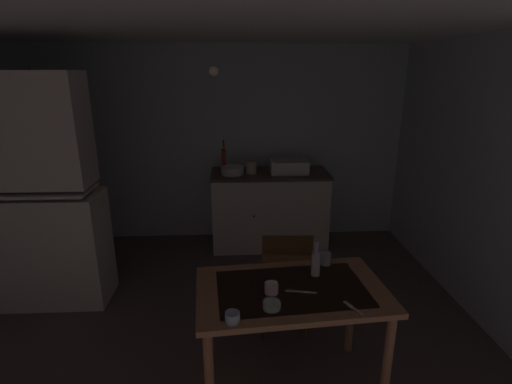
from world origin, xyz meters
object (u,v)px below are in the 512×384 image
object	(u,v)px
hutch_cabinet	(36,202)
hand_pump	(224,158)
chair_far_side	(285,279)
mug_dark	(271,288)
sink_basin	(289,166)
dining_table	(291,303)
serving_bowl_wide	(272,305)
mixing_bowl_counter	(232,170)
glass_bottle	(316,262)

from	to	relation	value
hutch_cabinet	hand_pump	size ratio (longest dim) A/B	5.36
chair_far_side	mug_dark	distance (m)	0.72
sink_basin	mug_dark	xyz separation A→B (m)	(-0.41, -2.34, -0.20)
dining_table	mug_dark	size ratio (longest dim) A/B	14.66
hutch_cabinet	serving_bowl_wide	size ratio (longest dim) A/B	20.21
hand_pump	hutch_cabinet	bearing A→B (deg)	-144.32
mixing_bowl_counter	serving_bowl_wide	world-z (taller)	mixing_bowl_counter
sink_basin	serving_bowl_wide	distance (m)	2.55
hutch_cabinet	chair_far_side	bearing A→B (deg)	-15.51
mug_dark	glass_bottle	bearing A→B (deg)	33.06
sink_basin	glass_bottle	world-z (taller)	sink_basin
sink_basin	dining_table	world-z (taller)	sink_basin
chair_far_side	glass_bottle	xyz separation A→B (m)	(0.14, -0.43, 0.37)
hutch_cabinet	hand_pump	distance (m)	2.00
chair_far_side	dining_table	bearing A→B (deg)	-93.75
hutch_cabinet	chair_far_side	size ratio (longest dim) A/B	2.28
hutch_cabinet	chair_far_side	world-z (taller)	hutch_cabinet
serving_bowl_wide	chair_far_side	bearing A→B (deg)	76.94
chair_far_side	serving_bowl_wide	bearing A→B (deg)	-103.06
hutch_cabinet	serving_bowl_wide	xyz separation A→B (m)	(1.96, -1.39, -0.19)
sink_basin	serving_bowl_wide	xyz separation A→B (m)	(-0.42, -2.51, -0.22)
chair_far_side	serving_bowl_wide	size ratio (longest dim) A/B	8.87
mug_dark	mixing_bowl_counter	bearing A→B (deg)	96.35
mug_dark	dining_table	bearing A→B (deg)	18.31
dining_table	chair_far_side	size ratio (longest dim) A/B	1.37
mixing_bowl_counter	dining_table	bearing A→B (deg)	-80.21
sink_basin	chair_far_side	bearing A→B (deg)	-97.98
hand_pump	dining_table	world-z (taller)	hand_pump
sink_basin	hand_pump	bearing A→B (deg)	176.63
hand_pump	mug_dark	distance (m)	2.43
mixing_bowl_counter	glass_bottle	xyz separation A→B (m)	(0.57, -2.09, -0.11)
mixing_bowl_counter	glass_bottle	bearing A→B (deg)	-74.71
hand_pump	dining_table	size ratio (longest dim) A/B	0.31
glass_bottle	hand_pump	bearing A→B (deg)	107.08
chair_far_side	mug_dark	bearing A→B (deg)	-105.21
dining_table	serving_bowl_wide	xyz separation A→B (m)	(-0.15, -0.21, 0.13)
hutch_cabinet	hand_pump	xyz separation A→B (m)	(1.62, 1.16, 0.12)
sink_basin	glass_bottle	size ratio (longest dim) A/B	1.85
hutch_cabinet	mixing_bowl_counter	size ratio (longest dim) A/B	7.90
mixing_bowl_counter	chair_far_side	world-z (taller)	mixing_bowl_counter
hand_pump	glass_bottle	size ratio (longest dim) A/B	1.64
dining_table	hutch_cabinet	bearing A→B (deg)	150.72
mixing_bowl_counter	serving_bowl_wide	distance (m)	2.48
sink_basin	hand_pump	xyz separation A→B (m)	(-0.77, 0.05, 0.09)
hutch_cabinet	serving_bowl_wide	bearing A→B (deg)	-35.30
sink_basin	serving_bowl_wide	size ratio (longest dim) A/B	4.26
sink_basin	mixing_bowl_counter	size ratio (longest dim) A/B	1.66
hutch_cabinet	mug_dark	xyz separation A→B (m)	(1.98, -1.23, -0.18)
dining_table	glass_bottle	size ratio (longest dim) A/B	5.27
sink_basin	glass_bottle	xyz separation A→B (m)	(-0.10, -2.14, -0.14)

